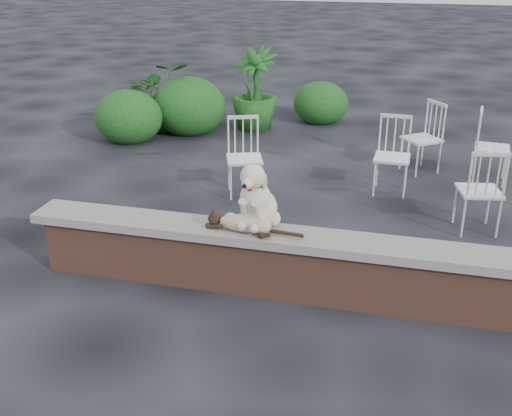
% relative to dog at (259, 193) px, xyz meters
% --- Properties ---
extents(ground, '(60.00, 60.00, 0.00)m').
position_rel_dog_xyz_m(ground, '(1.03, -0.11, -0.89)').
color(ground, black).
rests_on(ground, ground).
extents(brick_wall, '(6.00, 0.30, 0.50)m').
position_rel_dog_xyz_m(brick_wall, '(1.03, -0.11, -0.64)').
color(brick_wall, brown).
rests_on(brick_wall, ground).
extents(capstone, '(6.20, 0.40, 0.08)m').
position_rel_dog_xyz_m(capstone, '(1.03, -0.11, -0.35)').
color(capstone, slate).
rests_on(capstone, brick_wall).
extents(dog, '(0.48, 0.59, 0.61)m').
position_rel_dog_xyz_m(dog, '(0.00, 0.00, 0.00)').
color(dog, beige).
rests_on(dog, capstone).
extents(cat, '(1.04, 0.41, 0.17)m').
position_rel_dog_xyz_m(cat, '(-0.08, -0.15, -0.22)').
color(cat, tan).
rests_on(cat, capstone).
extents(chair_a, '(0.72, 0.72, 0.94)m').
position_rel_dog_xyz_m(chair_a, '(-0.70, 2.07, -0.42)').
color(chair_a, white).
rests_on(chair_a, ground).
extents(chair_c, '(0.66, 0.66, 0.94)m').
position_rel_dog_xyz_m(chair_c, '(1.97, 1.67, -0.42)').
color(chair_c, white).
rests_on(chair_c, ground).
extents(chair_d, '(0.79, 0.79, 0.94)m').
position_rel_dog_xyz_m(chair_d, '(1.36, 3.45, -0.42)').
color(chair_d, white).
rests_on(chair_d, ground).
extents(chair_b, '(0.57, 0.57, 0.94)m').
position_rel_dog_xyz_m(chair_b, '(1.02, 2.56, -0.42)').
color(chair_b, white).
rests_on(chair_b, ground).
extents(chair_e, '(0.61, 0.61, 0.94)m').
position_rel_dog_xyz_m(chair_e, '(2.24, 3.27, -0.42)').
color(chair_e, white).
rests_on(chair_e, ground).
extents(potted_plant_a, '(1.33, 1.28, 1.13)m').
position_rel_dog_xyz_m(potted_plant_a, '(-2.81, 4.53, -0.32)').
color(potted_plant_a, '#153F12').
rests_on(potted_plant_a, ground).
extents(potted_plant_b, '(0.93, 0.93, 1.33)m').
position_rel_dog_xyz_m(potted_plant_b, '(-1.31, 4.91, -0.22)').
color(potted_plant_b, '#153F12').
rests_on(potted_plant_b, ground).
extents(shrubbery, '(3.71, 2.74, 0.96)m').
position_rel_dog_xyz_m(shrubbery, '(-2.10, 4.49, -0.50)').
color(shrubbery, '#153F12').
rests_on(shrubbery, ground).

